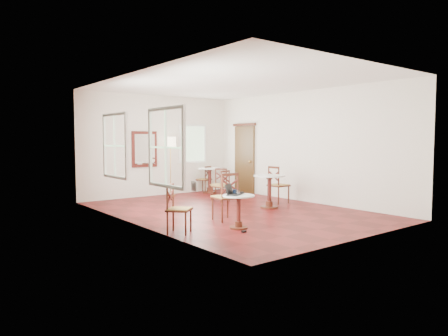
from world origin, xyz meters
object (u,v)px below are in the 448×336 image
cafe_table_mid (269,188)px  water_glass (238,192)px  cafe_table_near (239,208)px  mouse (242,193)px  chair_near_b (178,209)px  laptop (232,192)px  cafe_table_back (210,178)px  chair_back_a (204,179)px  navy_mug (235,192)px  chair_mid_b (278,185)px  floor_lamp (170,146)px  chair_back_b (219,184)px  power_adapter (244,231)px  chair_mid_a (222,186)px  chair_near_a (226,197)px

cafe_table_mid → water_glass: (-2.10, -1.31, 0.19)m
cafe_table_near → mouse: (0.17, 0.10, 0.27)m
water_glass → chair_near_b: bearing=161.9°
water_glass → laptop: bearing=149.9°
cafe_table_back → chair_back_a: (-0.02, 0.25, -0.07)m
cafe_table_mid → navy_mug: (-2.10, -1.22, 0.19)m
chair_mid_b → navy_mug: bearing=120.8°
cafe_table_back → floor_lamp: 1.66m
cafe_table_back → chair_back_b: bearing=-115.3°
laptop → power_adapter: bearing=-124.3°
chair_mid_a → mouse: size_ratio=7.81×
cafe_table_near → chair_back_b: (2.00, 3.23, 0.04)m
cafe_table_back → chair_near_a: size_ratio=0.79×
cafe_table_mid → laptop: (-2.20, -1.26, 0.19)m
chair_mid_a → chair_back_b: size_ratio=0.98×
chair_back_b → cafe_table_near: bearing=-64.1°
chair_mid_b → power_adapter: chair_mid_b is taller
chair_near_b → chair_mid_a: size_ratio=1.04×
mouse → chair_near_a: bearing=99.0°
chair_mid_a → laptop: (-1.93, -2.83, 0.27)m
mouse → navy_mug: navy_mug is taller
chair_back_a → chair_mid_b: bearing=72.6°
chair_mid_a → water_glass: bearing=48.5°
cafe_table_near → cafe_table_mid: cafe_table_mid is taller
floor_lamp → mouse: 4.86m
cafe_table_back → chair_back_b: (-0.63, -1.34, -0.05)m
chair_near_b → chair_back_a: size_ratio=1.06×
cafe_table_back → floor_lamp: floor_lamp is taller
cafe_table_near → chair_near_a: bearing=69.0°
water_glass → cafe_table_back: bearing=60.0°
chair_mid_a → power_adapter: (-1.96, -3.22, -0.41)m
chair_near_b → mouse: 1.32m
mouse → water_glass: water_glass is taller
mouse → chair_mid_a: bearing=79.3°
chair_near_b → chair_mid_b: chair_mid_b is taller
chair_back_a → navy_mug: (-2.60, -4.70, 0.27)m
cafe_table_near → chair_mid_a: size_ratio=0.75×
cafe_table_mid → chair_back_b: size_ratio=0.94×
chair_near_a → power_adapter: (-0.43, -1.08, -0.48)m
chair_near_b → chair_near_a: bearing=-25.8°
chair_mid_a → floor_lamp: floor_lamp is taller
power_adapter → cafe_table_near: bearing=67.1°
cafe_table_near → cafe_table_back: 5.27m
chair_back_a → power_adapter: chair_back_a is taller
chair_back_b → chair_mid_a: bearing=-59.9°
power_adapter → floor_lamp: bearing=73.9°
floor_lamp → navy_mug: (-1.32, -4.63, -0.80)m
cafe_table_near → laptop: 0.32m
water_glass → cafe_table_mid: bearing=32.0°
cafe_table_back → navy_mug: bearing=-120.5°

